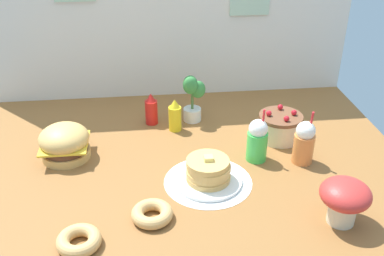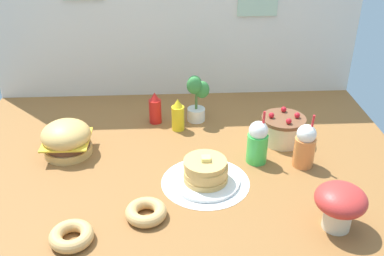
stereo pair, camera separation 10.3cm
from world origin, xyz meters
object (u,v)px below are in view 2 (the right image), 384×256
object	(u,v)px
layer_cake	(283,129)
mustard_bottle	(178,116)
burger	(67,139)
orange_float_cup	(305,146)
donut_chocolate	(146,212)
pancake_stack	(206,173)
cream_soda_cup	(258,142)
donut_pink_glaze	(71,236)
potted_plant	(197,96)
ketchup_bottle	(155,109)
mushroom_stool	(340,203)

from	to	relation	value
layer_cake	mustard_bottle	xyz separation A→B (m)	(-0.53, 0.15, 0.01)
burger	orange_float_cup	size ratio (longest dim) A/B	0.88
burger	donut_chocolate	size ratio (longest dim) A/B	1.43
pancake_stack	orange_float_cup	xyz separation A→B (m)	(0.47, 0.12, 0.05)
mustard_bottle	cream_soda_cup	distance (m)	0.49
pancake_stack	layer_cake	size ratio (longest dim) A/B	1.36
mustard_bottle	donut_pink_glaze	world-z (taller)	mustard_bottle
pancake_stack	orange_float_cup	distance (m)	0.49
cream_soda_cup	potted_plant	distance (m)	0.50
pancake_stack	potted_plant	size ratio (longest dim) A/B	1.11
cream_soda_cup	potted_plant	size ratio (longest dim) A/B	0.98
ketchup_bottle	mustard_bottle	world-z (taller)	same
mustard_bottle	potted_plant	size ratio (longest dim) A/B	0.66
orange_float_cup	donut_chocolate	world-z (taller)	orange_float_cup
burger	mustard_bottle	distance (m)	0.59
mustard_bottle	donut_pink_glaze	distance (m)	0.93
donut_pink_glaze	cream_soda_cup	bearing A→B (deg)	32.65
layer_cake	donut_chocolate	size ratio (longest dim) A/B	1.34
layer_cake	orange_float_cup	bearing A→B (deg)	-78.06
ketchup_bottle	pancake_stack	bearing A→B (deg)	-68.23
orange_float_cup	potted_plant	bearing A→B (deg)	134.98
ketchup_bottle	orange_float_cup	bearing A→B (deg)	-33.43
potted_plant	mushroom_stool	bearing A→B (deg)	-61.76
layer_cake	potted_plant	world-z (taller)	potted_plant
ketchup_bottle	mustard_bottle	bearing A→B (deg)	-35.61
layer_cake	ketchup_bottle	xyz separation A→B (m)	(-0.65, 0.24, 0.01)
burger	ketchup_bottle	distance (m)	0.52
donut_chocolate	potted_plant	bearing A→B (deg)	72.74
pancake_stack	potted_plant	bearing A→B (deg)	90.33
pancake_stack	donut_pink_glaze	bearing A→B (deg)	-147.12
donut_pink_glaze	mushroom_stool	bearing A→B (deg)	1.45
pancake_stack	burger	bearing A→B (deg)	156.79
donut_chocolate	ketchup_bottle	bearing A→B (deg)	88.34
pancake_stack	donut_chocolate	size ratio (longest dim) A/B	1.83
donut_chocolate	mushroom_stool	xyz separation A→B (m)	(0.74, -0.10, 0.09)
ketchup_bottle	donut_pink_glaze	world-z (taller)	ketchup_bottle
orange_float_cup	mushroom_stool	xyz separation A→B (m)	(0.01, -0.43, 0.01)
ketchup_bottle	mushroom_stool	world-z (taller)	mushroom_stool
cream_soda_cup	pancake_stack	bearing A→B (deg)	-147.82
burger	donut_pink_glaze	xyz separation A→B (m)	(0.13, -0.62, -0.05)
burger	donut_pink_glaze	size ratio (longest dim) A/B	1.43
mustard_bottle	pancake_stack	bearing A→B (deg)	-77.53
mustard_bottle	potted_plant	distance (m)	0.16
mustard_bottle	donut_pink_glaze	bearing A→B (deg)	-116.64
donut_chocolate	potted_plant	size ratio (longest dim) A/B	0.61
pancake_stack	cream_soda_cup	xyz separation A→B (m)	(0.26, 0.16, 0.05)
pancake_stack	donut_pink_glaze	distance (m)	0.63
potted_plant	mushroom_stool	size ratio (longest dim) A/B	1.39
layer_cake	donut_pink_glaze	distance (m)	1.17
orange_float_cup	layer_cake	bearing A→B (deg)	101.94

